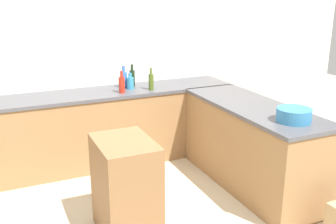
% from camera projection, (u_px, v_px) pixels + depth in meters
% --- Properties ---
extents(wall_back, '(8.00, 0.06, 2.70)m').
position_uv_depth(wall_back, '(92.00, 54.00, 4.95)').
color(wall_back, silver).
rests_on(wall_back, ground_plane).
extents(counter_back, '(3.39, 0.64, 0.94)m').
position_uv_depth(counter_back, '(102.00, 128.00, 4.92)').
color(counter_back, olive).
rests_on(counter_back, ground_plane).
extents(counter_peninsula, '(0.69, 1.91, 0.94)m').
position_uv_depth(counter_peninsula, '(251.00, 145.00, 4.36)').
color(counter_peninsula, olive).
rests_on(counter_peninsula, ground_plane).
extents(island_table, '(0.47, 0.65, 0.89)m').
position_uv_depth(island_table, '(126.00, 188.00, 3.46)').
color(island_table, brown).
rests_on(island_table, ground_plane).
extents(mixing_bowl, '(0.33, 0.33, 0.13)m').
position_uv_depth(mixing_bowl, '(294.00, 115.00, 3.66)').
color(mixing_bowl, teal).
rests_on(mixing_bowl, counter_peninsula).
extents(hot_sauce_bottle, '(0.07, 0.07, 0.27)m').
position_uv_depth(hot_sauce_bottle, '(122.00, 84.00, 4.70)').
color(hot_sauce_bottle, red).
rests_on(hot_sauce_bottle, counter_back).
extents(wine_bottle_dark, '(0.07, 0.07, 0.28)m').
position_uv_depth(wine_bottle_dark, '(132.00, 78.00, 5.03)').
color(wine_bottle_dark, black).
rests_on(wine_bottle_dark, counter_back).
extents(olive_oil_bottle, '(0.06, 0.06, 0.28)m').
position_uv_depth(olive_oil_bottle, '(151.00, 81.00, 4.84)').
color(olive_oil_bottle, '#475B1E').
rests_on(olive_oil_bottle, counter_back).
extents(dish_soap_bottle, '(0.09, 0.09, 0.20)m').
position_uv_depth(dish_soap_bottle, '(130.00, 83.00, 4.90)').
color(dish_soap_bottle, '#338CBF').
rests_on(dish_soap_bottle, counter_back).
extents(water_bottle_blue, '(0.08, 0.08, 0.28)m').
position_uv_depth(water_bottle_blue, '(124.00, 79.00, 4.94)').
color(water_bottle_blue, '#386BB7').
rests_on(water_bottle_blue, counter_back).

